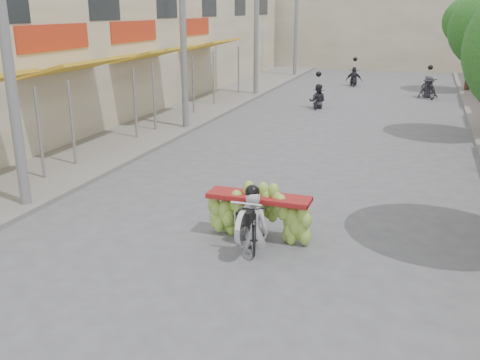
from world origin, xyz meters
name	(u,v)px	position (x,y,z in m)	size (l,w,h in m)	color
ground	(183,314)	(0.00, 0.00, 0.00)	(120.00, 120.00, 0.00)	#58585D
sidewalk_left	(181,112)	(-7.00, 15.00, 0.06)	(4.00, 60.00, 0.12)	slate
shophouse_row_left	(66,43)	(-11.98, 13.98, 3.00)	(9.77, 40.00, 6.00)	#BDB195
far_building	(388,22)	(0.00, 38.00, 3.50)	(20.00, 6.00, 7.00)	#BDB195
utility_pole_near	(4,30)	(-5.40, 3.00, 4.03)	(0.60, 0.24, 8.00)	slate
utility_pole_mid	(183,21)	(-5.40, 12.00, 4.03)	(0.60, 0.24, 8.00)	slate
utility_pole_far	(256,17)	(-5.40, 21.00, 4.03)	(0.60, 0.24, 8.00)	slate
utility_pole_back	(296,15)	(-5.40, 30.00, 4.03)	(0.60, 0.24, 8.00)	slate
street_tree_far	(475,22)	(5.40, 26.00, 3.78)	(3.40, 3.40, 5.25)	#3A2719
banana_motorbike	(255,209)	(0.25, 2.90, 0.71)	(2.20, 1.84, 2.14)	black
bg_motorbike_a	(318,92)	(-1.52, 18.27, 0.78)	(0.81, 1.46, 1.95)	black
bg_motorbike_b	(429,82)	(3.36, 23.04, 0.83)	(1.19, 1.93, 1.95)	black
bg_motorbike_c	(354,72)	(-0.91, 26.55, 0.80)	(1.03, 1.66, 1.95)	black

